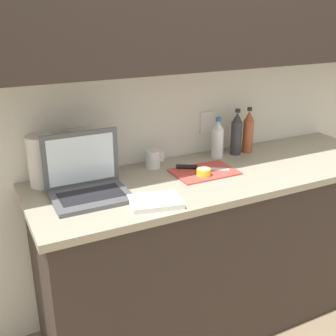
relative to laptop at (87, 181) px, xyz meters
name	(u,v)px	position (x,y,z in m)	size (l,w,h in m)	color
ground_plane	(215,313)	(0.70, -0.04, -0.97)	(12.00, 12.00, 0.00)	#847056
wall_back	(202,37)	(0.70, 0.21, 0.59)	(5.20, 0.38, 2.60)	white
counter_unit	(221,244)	(0.72, -0.03, -0.51)	(1.97, 0.63, 0.91)	#332823
laptop	(87,181)	(0.00, 0.00, 0.00)	(0.35, 0.27, 0.28)	#515156
cutting_board	(204,172)	(0.61, -0.01, -0.06)	(0.32, 0.22, 0.01)	#D1473D
knife	(193,167)	(0.58, 0.05, -0.05)	(0.25, 0.17, 0.02)	silver
lemon_half_cut	(203,172)	(0.58, -0.05, -0.04)	(0.07, 0.07, 0.04)	yellow
bottle_green_soda	(248,132)	(1.00, 0.16, 0.06)	(0.06, 0.06, 0.26)	#A34C2D
bottle_oil_tall	(236,134)	(0.92, 0.16, 0.06)	(0.06, 0.06, 0.26)	#333338
bottle_water_clear	(218,140)	(0.80, 0.16, 0.04)	(0.07, 0.07, 0.23)	silver
measuring_cup	(153,159)	(0.41, 0.18, -0.02)	(0.10, 0.08, 0.10)	silver
paper_towel_roll	(42,161)	(-0.15, 0.20, 0.06)	(0.13, 0.13, 0.24)	white
dish_towel	(155,202)	(0.23, -0.23, -0.05)	(0.22, 0.16, 0.02)	silver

